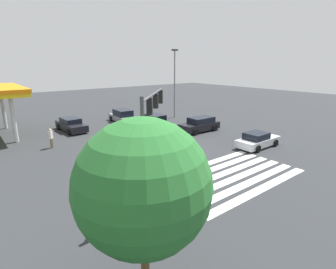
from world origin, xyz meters
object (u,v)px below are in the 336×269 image
car_4 (258,140)px  pedestrian (51,137)px  traffic_signal_mast (151,120)px  car_5 (155,121)px  car_1 (71,125)px  street_light_pole_a (175,78)px  tree_corner_b (143,186)px  car_0 (200,124)px  car_3 (123,116)px  car_2 (138,141)px

car_4 → pedestrian: (-14.34, 10.97, 0.35)m
traffic_signal_mast → car_5: bearing=9.0°
car_4 → car_5: 11.86m
car_1 → street_light_pole_a: street_light_pole_a is taller
car_5 → tree_corner_b: bearing=143.9°
traffic_signal_mast → car_0: bearing=-10.3°
car_1 → car_4: 19.34m
pedestrian → street_light_pole_a: bearing=54.9°
car_3 → car_5: (1.44, -4.83, -0.00)m
car_1 → tree_corner_b: 23.56m
street_light_pole_a → tree_corner_b: size_ratio=1.53×
car_1 → car_2: bearing=9.7°
car_5 → car_3: bearing=16.7°
car_0 → car_3: bearing=-64.4°
traffic_signal_mast → car_0: 15.24m
pedestrian → tree_corner_b: (-1.95, -17.74, 2.89)m
street_light_pole_a → car_0: bearing=-109.2°
car_1 → tree_corner_b: (-5.35, -22.72, 3.19)m
car_1 → car_3: car_3 is taller
traffic_signal_mast → street_light_pole_a: size_ratio=0.65×
car_2 → car_4: 10.48m
street_light_pole_a → tree_corner_b: street_light_pole_a is taller
traffic_signal_mast → car_4: bearing=-38.7°
traffic_signal_mast → car_5: 16.27m
car_4 → pedestrian: 18.05m
car_1 → street_light_pole_a: 14.30m
street_light_pole_a → car_5: bearing=-150.8°
car_2 → tree_corner_b: 15.19m
car_2 → car_5: 7.95m
car_2 → pedestrian: (-5.71, 5.02, 0.27)m
car_4 → tree_corner_b: size_ratio=0.75×
car_2 → car_3: car_3 is taller
traffic_signal_mast → car_4: 12.87m
tree_corner_b → street_light_pole_a: bearing=48.6°
car_5 → pedestrian: 11.42m
car_1 → pedestrian: bearing=-37.6°
pedestrian → car_0: bearing=27.7°
car_0 → car_3: (-4.30, 9.24, -0.02)m
traffic_signal_mast → car_3: size_ratio=1.16×
street_light_pole_a → pedestrian: bearing=-168.0°
traffic_signal_mast → car_3: 19.68m
street_light_pole_a → tree_corner_b: (-18.82, -21.33, -1.40)m
traffic_signal_mast → tree_corner_b: (-4.04, -5.42, -0.46)m
car_0 → tree_corner_b: 21.56m
car_0 → car_1: bearing=-38.6°
car_2 → pedestrian: 7.61m
pedestrian → tree_corner_b: bearing=-53.3°
car_0 → car_5: same height
car_2 → pedestrian: bearing=-131.3°
car_1 → car_2: 10.26m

